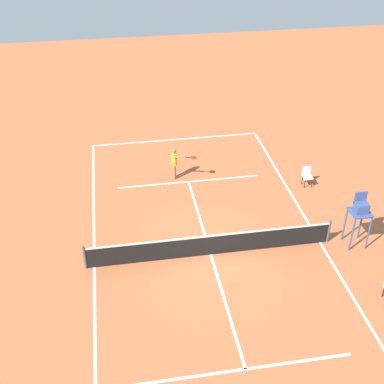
{
  "coord_description": "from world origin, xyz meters",
  "views": [
    {
      "loc": [
        3.29,
        15.12,
        13.18
      ],
      "look_at": [
        0.19,
        -3.38,
        0.8
      ],
      "focal_mm": 47.36,
      "sensor_mm": 36.0,
      "label": 1
    }
  ],
  "objects_px": {
    "courtside_chair_mid": "(307,175)",
    "player_serving": "(175,161)",
    "tennis_ball": "(166,191)",
    "umpire_chair": "(360,211)"
  },
  "relations": [
    {
      "from": "player_serving",
      "to": "courtside_chair_mid",
      "type": "distance_m",
      "value": 6.36
    },
    {
      "from": "player_serving",
      "to": "courtside_chair_mid",
      "type": "relative_size",
      "value": 1.74
    },
    {
      "from": "player_serving",
      "to": "umpire_chair",
      "type": "xyz_separation_m",
      "value": [
        -6.47,
        6.22,
        0.63
      ]
    },
    {
      "from": "player_serving",
      "to": "courtside_chair_mid",
      "type": "height_order",
      "value": "player_serving"
    },
    {
      "from": "player_serving",
      "to": "tennis_ball",
      "type": "xyz_separation_m",
      "value": [
        0.63,
        1.13,
        -0.95
      ]
    },
    {
      "from": "courtside_chair_mid",
      "to": "player_serving",
      "type": "bearing_deg",
      "value": -14.96
    },
    {
      "from": "tennis_ball",
      "to": "courtside_chair_mid",
      "type": "height_order",
      "value": "courtside_chair_mid"
    },
    {
      "from": "player_serving",
      "to": "courtside_chair_mid",
      "type": "bearing_deg",
      "value": 89.17
    },
    {
      "from": "player_serving",
      "to": "tennis_ball",
      "type": "relative_size",
      "value": 24.28
    },
    {
      "from": "tennis_ball",
      "to": "umpire_chair",
      "type": "bearing_deg",
      "value": 144.32
    }
  ]
}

